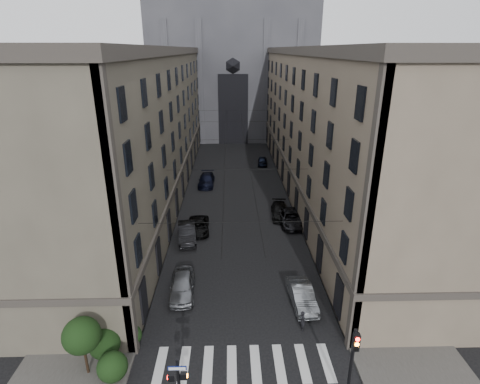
{
  "coord_description": "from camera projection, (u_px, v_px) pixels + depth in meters",
  "views": [
    {
      "loc": [
        -0.73,
        -13.11,
        18.57
      ],
      "look_at": [
        -0.0,
        13.31,
        8.45
      ],
      "focal_mm": 28.0,
      "sensor_mm": 36.0,
      "label": 1
    }
  ],
  "objects": [
    {
      "name": "car_left_far",
      "position": [
        206.0,
        180.0,
        54.27
      ],
      "size": [
        2.33,
        5.49,
        1.58
      ],
      "primitive_type": "imported",
      "rotation": [
        0.0,
        0.0,
        -0.02
      ],
      "color": "black",
      "rests_on": "ground"
    },
    {
      "name": "zebra_crossing",
      "position": [
        244.0,
        364.0,
        23.56
      ],
      "size": [
        11.0,
        3.2,
        0.01
      ],
      "primitive_type": "cube",
      "color": "beige",
      "rests_on": "ground"
    },
    {
      "name": "sidewalk_left",
      "position": [
        161.0,
        191.0,
        52.21
      ],
      "size": [
        7.0,
        80.0,
        0.15
      ],
      "primitive_type": "cube",
      "color": "#383533",
      "rests_on": "ground"
    },
    {
      "name": "car_right_near",
      "position": [
        302.0,
        295.0,
        28.89
      ],
      "size": [
        1.93,
        4.71,
        1.52
      ],
      "primitive_type": "imported",
      "rotation": [
        0.0,
        0.0,
        0.07
      ],
      "color": "slate",
      "rests_on": "ground"
    },
    {
      "name": "car_left_near",
      "position": [
        182.0,
        285.0,
        30.05
      ],
      "size": [
        2.22,
        4.96,
        1.65
      ],
      "primitive_type": "imported",
      "rotation": [
        0.0,
        0.0,
        0.06
      ],
      "color": "slate",
      "rests_on": "ground"
    },
    {
      "name": "gothic_tower",
      "position": [
        232.0,
        53.0,
        82.51
      ],
      "size": [
        35.0,
        23.0,
        58.0
      ],
      "color": "#2D2D33",
      "rests_on": "ground"
    },
    {
      "name": "building_left",
      "position": [
        133.0,
        125.0,
        48.82
      ],
      "size": [
        13.6,
        60.6,
        18.85
      ],
      "color": "#494438",
      "rests_on": "ground"
    },
    {
      "name": "car_left_midfar",
      "position": [
        199.0,
        226.0,
        40.45
      ],
      "size": [
        2.44,
        4.87,
        1.32
      ],
      "primitive_type": "imported",
      "rotation": [
        0.0,
        0.0,
        0.05
      ],
      "color": "black",
      "rests_on": "ground"
    },
    {
      "name": "car_right_midnear",
      "position": [
        290.0,
        218.0,
        42.18
      ],
      "size": [
        2.81,
        5.52,
        1.49
      ],
      "primitive_type": "imported",
      "rotation": [
        0.0,
        0.0,
        0.06
      ],
      "color": "black",
      "rests_on": "ground"
    },
    {
      "name": "car_right_midfar",
      "position": [
        280.0,
        211.0,
        44.04
      ],
      "size": [
        2.25,
        4.97,
        1.41
      ],
      "primitive_type": "imported",
      "rotation": [
        0.0,
        0.0,
        -0.06
      ],
      "color": "black",
      "rests_on": "ground"
    },
    {
      "name": "pedestrian",
      "position": [
        303.0,
        321.0,
        26.2
      ],
      "size": [
        0.51,
        0.64,
        1.55
      ],
      "primitive_type": "imported",
      "rotation": [
        0.0,
        0.0,
        1.85
      ],
      "color": "black",
      "rests_on": "ground"
    },
    {
      "name": "car_left_midnear",
      "position": [
        187.0,
        233.0,
        38.58
      ],
      "size": [
        2.42,
        5.2,
        1.65
      ],
      "primitive_type": "imported",
      "rotation": [
        0.0,
        0.0,
        0.14
      ],
      "color": "black",
      "rests_on": "ground"
    },
    {
      "name": "car_right_far",
      "position": [
        263.0,
        161.0,
        63.9
      ],
      "size": [
        1.92,
        4.0,
        1.32
      ],
      "primitive_type": "imported",
      "rotation": [
        0.0,
        0.0,
        -0.1
      ],
      "color": "black",
      "rests_on": "ground"
    },
    {
      "name": "sidewalk_right",
      "position": [
        310.0,
        189.0,
        52.75
      ],
      "size": [
        7.0,
        80.0,
        0.15
      ],
      "primitive_type": "cube",
      "color": "#383533",
      "rests_on": "ground"
    },
    {
      "name": "traffic_light_right",
      "position": [
        352.0,
        360.0,
        19.65
      ],
      "size": [
        0.34,
        0.5,
        5.2
      ],
      "color": "black",
      "rests_on": "ground"
    },
    {
      "name": "tram_wires",
      "position": [
        235.0,
        140.0,
        49.57
      ],
      "size": [
        14.0,
        60.0,
        0.43
      ],
      "color": "black",
      "rests_on": "ground"
    },
    {
      "name": "building_right",
      "position": [
        337.0,
        124.0,
        49.51
      ],
      "size": [
        13.6,
        60.6,
        18.85
      ],
      "color": "brown",
      "rests_on": "ground"
    },
    {
      "name": "pedestrian_signal_left",
      "position": [
        179.0,
        384.0,
        19.37
      ],
      "size": [
        1.02,
        0.38,
        4.0
      ],
      "color": "black",
      "rests_on": "ground"
    },
    {
      "name": "shrub_cluster",
      "position": [
        100.0,
        344.0,
        22.7
      ],
      "size": [
        3.9,
        4.4,
        3.9
      ],
      "color": "black",
      "rests_on": "sidewalk_left"
    }
  ]
}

